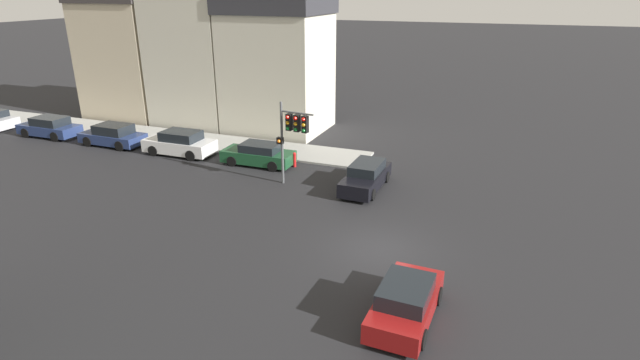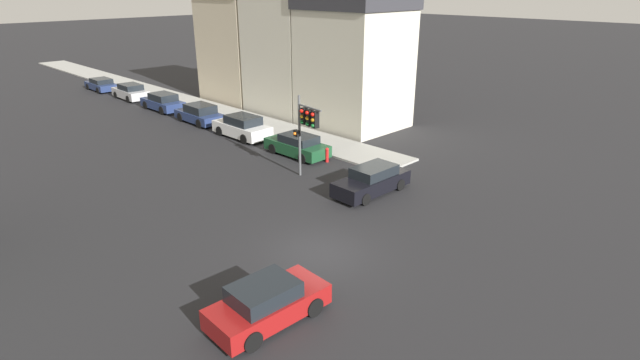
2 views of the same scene
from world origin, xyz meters
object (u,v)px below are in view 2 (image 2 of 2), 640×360
parked_car_0 (297,145)px  fire_hydrant (327,154)px  parked_car_3 (163,102)px  crossing_car_0 (267,303)px  crossing_car_1 (372,181)px  traffic_signal (306,122)px  parked_car_1 (242,127)px  parked_car_2 (200,114)px  parked_car_4 (131,92)px  parked_car_5 (101,85)px

parked_car_0 → fire_hydrant: (0.43, -2.21, -0.17)m
parked_car_0 → parked_car_3: (0.05, 17.23, 0.04)m
crossing_car_0 → crossing_car_1: size_ratio=0.90×
traffic_signal → parked_car_1: bearing=-97.4°
parked_car_1 → parked_car_2: size_ratio=1.03×
traffic_signal → parked_car_3: size_ratio=1.01×
traffic_signal → parked_car_4: bearing=-88.2°
traffic_signal → parked_car_3: (2.46, 20.65, -2.57)m
crossing_car_0 → parked_car_3: bearing=69.5°
crossing_car_0 → parked_car_4: 37.23m
parked_car_0 → parked_car_4: parked_car_4 is taller
parked_car_0 → parked_car_2: parked_car_2 is taller
parked_car_2 → parked_car_3: bearing=0.2°
traffic_signal → fire_hydrant: (2.84, 1.20, -2.78)m
parked_car_0 → parked_car_4: bearing=-1.3°
crossing_car_1 → fire_hydrant: 5.36m
traffic_signal → crossing_car_1: (1.03, -3.84, -2.58)m
traffic_signal → fire_hydrant: bearing=-149.9°
parked_car_3 → fire_hydrant: bearing=-179.2°
crossing_car_0 → parked_car_4: bearing=73.2°
parked_car_2 → parked_car_3: (0.04, 5.90, 0.00)m
crossing_car_1 → parked_car_5: crossing_car_1 is taller
parked_car_1 → parked_car_5: (-0.12, 23.81, -0.15)m
crossing_car_0 → fire_hydrant: crossing_car_0 is taller
parked_car_0 → parked_car_5: size_ratio=1.04×
crossing_car_0 → parked_car_5: crossing_car_0 is taller
crossing_car_1 → parked_car_1: (1.35, 13.01, 0.07)m
parked_car_3 → parked_car_5: 12.33m
crossing_car_1 → parked_car_1: parked_car_1 is taller
parked_car_0 → parked_car_1: size_ratio=0.96×
fire_hydrant → crossing_car_1: bearing=-109.7°
parked_car_1 → fire_hydrant: size_ratio=5.05×
parked_car_4 → parked_car_5: 6.08m
traffic_signal → parked_car_1: traffic_signal is taller
traffic_signal → parked_car_4: (2.51, 26.90, -2.58)m
parked_car_5 → fire_hydrant: parked_car_5 is taller
parked_car_3 → fire_hydrant: 19.45m
traffic_signal → parked_car_1: (2.38, 9.17, -2.52)m
crossing_car_0 → parked_car_1: 21.19m
parked_car_0 → fire_hydrant: bearing=-170.1°
traffic_signal → crossing_car_1: traffic_signal is taller
parked_car_4 → parked_car_3: bearing=-179.5°
traffic_signal → parked_car_0: bearing=-118.1°
crossing_car_1 → parked_car_2: size_ratio=0.99×
fire_hydrant → crossing_car_0: bearing=-142.7°
parked_car_4 → parked_car_0: bearing=-179.3°
parked_car_2 → parked_car_3: size_ratio=0.99×
parked_car_1 → parked_car_3: 11.48m
parked_car_3 → parked_car_4: parked_car_3 is taller
crossing_car_0 → parked_car_0: crossing_car_0 is taller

